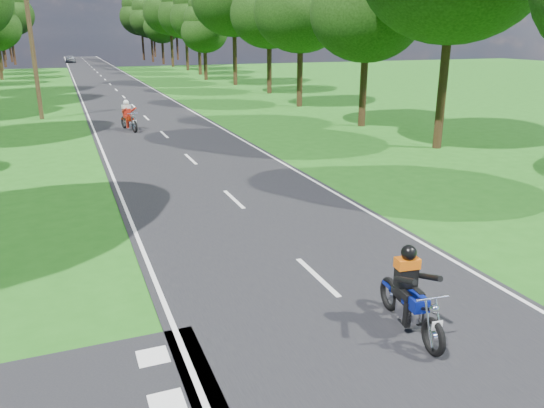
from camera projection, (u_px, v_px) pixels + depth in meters
name	position (u px, v px, depth m)	size (l,w,h in m)	color
ground	(365.00, 322.00, 9.68)	(160.00, 160.00, 0.00)	#1C5713
main_road	(110.00, 84.00, 53.96)	(7.00, 140.00, 0.02)	black
road_markings	(110.00, 86.00, 52.25)	(7.40, 140.00, 0.01)	silver
treeline	(108.00, 3.00, 60.83)	(40.00, 115.35, 14.78)	black
telegraph_pole	(33.00, 50.00, 31.14)	(1.20, 0.26, 8.00)	#382616
rider_near_blue	(412.00, 290.00, 9.17)	(0.62, 1.85, 1.54)	navy
rider_far_red	(128.00, 115.00, 28.26)	(0.65, 1.94, 1.61)	#98230B
distant_car	(71.00, 59.00, 92.48)	(1.55, 3.85, 1.31)	silver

